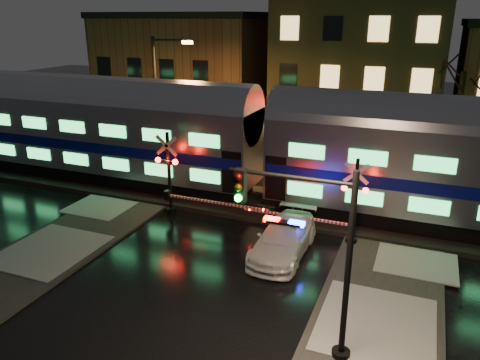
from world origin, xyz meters
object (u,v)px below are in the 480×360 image
crossing_signal_left (175,183)px  streetlight (160,94)px  traffic_light (315,260)px  crossing_signal_right (344,210)px  police_car (284,239)px

crossing_signal_left → streetlight: streetlight is taller
crossing_signal_left → streetlight: size_ratio=0.72×
crossing_signal_left → streetlight: (-4.69, 6.69, 2.95)m
streetlight → traffic_light: bearing=-46.7°
traffic_light → streetlight: bearing=126.9°
crossing_signal_left → traffic_light: (8.40, -7.19, 1.29)m
crossing_signal_right → traffic_light: 7.33m
police_car → crossing_signal_right: crossing_signal_right is taller
crossing_signal_left → traffic_light: size_ratio=1.03×
traffic_light → police_car: bearing=108.0°
crossing_signal_right → streetlight: size_ratio=0.67×
police_car → crossing_signal_left: (-5.95, 1.81, 1.00)m
traffic_light → streetlight: size_ratio=0.70×
crossing_signal_left → crossing_signal_right: bearing=-0.1°
police_car → streetlight: 14.19m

